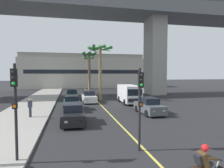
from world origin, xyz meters
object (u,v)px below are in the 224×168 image
at_px(motorcyclist, 204,168).
at_px(car_queue_third, 89,97).
at_px(traffic_light_median_near, 140,98).
at_px(pedestrian_near_crosswalk, 30,107).
at_px(car_queue_front, 149,106).
at_px(traffic_light_left_sidewalk_corner, 15,98).
at_px(car_queue_second, 72,103).
at_px(palm_tree_far_median, 100,57).
at_px(palm_tree_near_median, 89,62).
at_px(car_queue_fifth, 73,114).
at_px(delivery_van, 129,93).
at_px(car_queue_fourth, 72,95).
at_px(palm_tree_mid_median, 89,63).

xyz_separation_m(motorcyclist, car_queue_third, (-2.02, 20.44, 0.07)).
distance_m(motorcyclist, traffic_light_median_near, 4.08).
xyz_separation_m(traffic_light_median_near, pedestrian_near_crosswalk, (-6.80, 8.66, -1.72)).
height_order(car_queue_front, traffic_light_left_sidewalk_corner, traffic_light_left_sidewalk_corner).
bearing_deg(motorcyclist, traffic_light_left_sidewalk_corner, 155.01).
distance_m(car_queue_second, palm_tree_far_median, 9.56).
relative_size(traffic_light_left_sidewalk_corner, palm_tree_near_median, 0.53).
height_order(car_queue_fifth, delivery_van, delivery_van).
height_order(car_queue_fifth, traffic_light_median_near, traffic_light_median_near).
relative_size(car_queue_third, delivery_van, 0.78).
distance_m(car_queue_fifth, delivery_van, 11.65).
bearing_deg(pedestrian_near_crosswalk, car_queue_fourth, 72.93).
bearing_deg(traffic_light_median_near, motorcyclist, -72.09).
relative_size(car_queue_fourth, car_queue_fifth, 1.00).
bearing_deg(traffic_light_median_near, car_queue_third, 93.13).
relative_size(delivery_van, palm_tree_mid_median, 0.67).
xyz_separation_m(car_queue_fourth, traffic_light_median_near, (3.14, -20.55, 1.99)).
bearing_deg(traffic_light_left_sidewalk_corner, car_queue_third, 74.58).
distance_m(motorcyclist, car_queue_front, 12.24).
distance_m(motorcyclist, car_queue_third, 20.54).
xyz_separation_m(traffic_light_median_near, palm_tree_far_median, (0.83, 18.62, 3.53)).
xyz_separation_m(traffic_light_left_sidewalk_corner, palm_tree_far_median, (6.53, 18.81, 3.38)).
height_order(traffic_light_median_near, palm_tree_mid_median, palm_tree_mid_median).
distance_m(car_queue_fifth, palm_tree_near_median, 22.03).
relative_size(car_queue_fifth, palm_tree_near_median, 0.52).
distance_m(car_queue_front, traffic_light_median_near, 9.66).
xyz_separation_m(palm_tree_near_median, palm_tree_mid_median, (0.68, 8.26, 0.08)).
relative_size(car_queue_fifth, traffic_light_left_sidewalk_corner, 0.98).
bearing_deg(traffic_light_left_sidewalk_corner, car_queue_fifth, 69.02).
bearing_deg(car_queue_fourth, palm_tree_far_median, -25.95).
bearing_deg(car_queue_third, palm_tree_near_median, 83.94).
bearing_deg(palm_tree_mid_median, car_queue_fourth, -104.78).
height_order(car_queue_third, palm_tree_mid_median, palm_tree_mid_median).
height_order(car_queue_second, palm_tree_far_median, palm_tree_far_median).
height_order(car_queue_second, car_queue_fifth, same).
relative_size(car_queue_fourth, palm_tree_mid_median, 0.52).
distance_m(car_queue_fifth, traffic_light_left_sidewalk_corner, 7.31).
xyz_separation_m(car_queue_front, palm_tree_mid_median, (-3.27, 27.18, 5.50)).
bearing_deg(palm_tree_mid_median, car_queue_second, -99.81).
bearing_deg(car_queue_fourth, delivery_van, -35.46).
xyz_separation_m(car_queue_fourth, delivery_van, (7.34, -5.23, 0.57)).
bearing_deg(car_queue_third, car_queue_fourth, 122.50).
relative_size(motorcyclist, car_queue_second, 0.48).
relative_size(car_queue_second, pedestrian_near_crosswalk, 2.55).
height_order(car_queue_front, traffic_light_median_near, traffic_light_median_near).
relative_size(car_queue_fourth, palm_tree_near_median, 0.52).
bearing_deg(palm_tree_mid_median, car_queue_third, -95.47).
xyz_separation_m(motorcyclist, car_queue_second, (-4.34, 15.33, 0.07)).
bearing_deg(car_queue_front, traffic_light_median_near, -115.84).
bearing_deg(car_queue_second, traffic_light_left_sidewalk_corner, -101.37).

